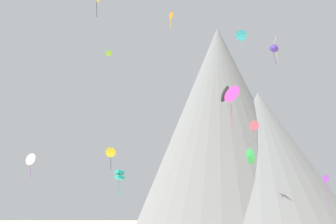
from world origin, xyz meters
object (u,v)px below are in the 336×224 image
Objects in this scene: kite_pink_high at (276,43)px; kite_white_low at (30,159)px; kite_teal_low at (120,175)px; kite_lime_high at (109,53)px; kite_green_low at (249,156)px; kite_black_mid at (224,94)px; kite_orange_high at (171,17)px; kite_magenta_mid at (232,95)px; kite_yellow_mid at (111,153)px; kite_violet_low at (326,182)px; kite_indigo_high at (274,48)px; rock_massif at (231,139)px; kite_cyan_high at (241,35)px; kite_rainbow_mid at (254,125)px.

kite_white_low is at bearing 141.31° from kite_pink_high.
kite_white_low reaches higher than kite_teal_low.
kite_pink_high is 33.82m from kite_lime_high.
kite_green_low is 0.95× the size of kite_black_mid.
kite_orange_high is at bearing -178.00° from kite_pink_high.
kite_green_low is 0.47× the size of kite_magenta_mid.
kite_yellow_mid is 43.57m from kite_violet_low.
kite_black_mid is 1.03× the size of kite_orange_high.
kite_black_mid is at bearing -165.99° from kite_pink_high.
kite_green_low reaches higher than kite_violet_low.
kite_yellow_mid reaches higher than kite_teal_low.
kite_white_low is at bearing 164.31° from kite_indigo_high.
kite_lime_high is 35.18m from kite_green_low.
rock_massif is 46.68m from kite_lime_high.
kite_lime_high is 24.99m from kite_teal_low.
kite_magenta_mid reaches higher than kite_violet_low.
kite_magenta_mid is (17.22, -20.65, 8.04)m from kite_teal_low.
kite_white_low is (-50.01, 11.78, 5.31)m from kite_violet_low.
kite_cyan_high reaches higher than kite_pink_high.
kite_lime_high is 21.65m from kite_orange_high.
kite_pink_high reaches higher than kite_teal_low.
rock_massif is at bearing 152.66° from kite_black_mid.
kite_green_low is (-3.40, -46.61, -11.83)m from rock_massif.
kite_teal_low is 18.24m from kite_white_low.
kite_pink_high is at bearing 126.37° from kite_green_low.
kite_cyan_high is at bearing 151.71° from kite_green_low.
kite_pink_high is 41.00m from kite_teal_low.
kite_indigo_high is at bearing -41.82° from kite_yellow_mid.
kite_cyan_high is at bearing -22.89° from kite_orange_high.
kite_black_mid is at bearing 98.65° from kite_rainbow_mid.
kite_teal_low is 1.68× the size of kite_orange_high.
kite_magenta_mid is at bearing -97.15° from rock_massif.
rock_massif is at bearing -7.80° from kite_orange_high.
kite_black_mid is (21.28, -26.96, 4.47)m from kite_yellow_mid.
kite_cyan_high is at bearing -107.83° from kite_teal_low.
kite_teal_low is at bearing -2.51° from kite_magenta_mid.
kite_green_low is at bearing -72.06° from kite_violet_low.
rock_massif is at bearing 90.45° from kite_indigo_high.
kite_pink_high reaches higher than kite_indigo_high.
rock_massif is at bearing 62.90° from kite_white_low.
kite_cyan_high is 29.26m from kite_lime_high.
kite_black_mid is (-7.67, -52.27, -3.28)m from rock_massif.
kite_orange_high is (-23.24, -5.75, 24.89)m from kite_violet_low.
kite_orange_high reaches higher than kite_rainbow_mid.
rock_massif reaches higher than kite_cyan_high.
kite_white_low is at bearing -125.53° from kite_green_low.
kite_rainbow_mid is at bearing -21.38° from kite_orange_high.
kite_lime_high is 36.02m from kite_magenta_mid.
kite_cyan_high reaches higher than kite_white_low.
kite_indigo_high reaches higher than kite_green_low.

